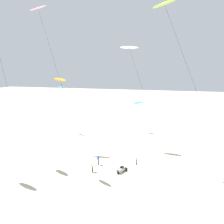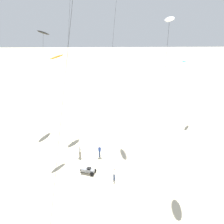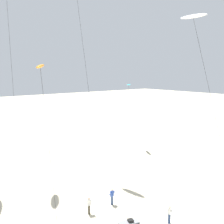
# 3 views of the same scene
# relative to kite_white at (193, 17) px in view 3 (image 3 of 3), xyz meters

# --- Properties ---
(ground_plane) EXTENTS (260.00, 260.00, 0.00)m
(ground_plane) POSITION_rel_kite_white_xyz_m (-5.41, -2.53, -18.44)
(ground_plane) COLOR beige
(kite_white) EXTENTS (2.66, 8.63, 18.96)m
(kite_white) POSITION_rel_kite_white_xyz_m (0.00, 0.00, 0.00)
(kite_white) COLOR white
(kite_white) RESTS_ON ground
(kite_cyan) EXTENTS (1.69, 3.81, 11.09)m
(kite_cyan) POSITION_rel_kite_white_xyz_m (7.19, 17.30, -7.69)
(kite_cyan) COLOR #33BFE0
(kite_cyan) RESTS_ON ground
(kite_orange) EXTENTS (2.63, 7.24, 13.93)m
(kite_orange) POSITION_rel_kite_white_xyz_m (-13.48, 6.08, -4.97)
(kite_orange) COLOR orange
(kite_orange) RESTS_ON ground
(kite_flyer_nearest) EXTENTS (0.53, 0.55, 1.67)m
(kite_flyer_nearest) POSITION_rel_kite_white_xyz_m (-6.01, -2.65, -17.55)
(kite_flyer_nearest) COLOR navy
(kite_flyer_nearest) RESTS_ON ground
(kite_flyer_middle) EXTENTS (0.59, 0.57, 1.67)m
(kite_flyer_middle) POSITION_rel_kite_white_xyz_m (-7.86, 3.04, -17.55)
(kite_flyer_middle) COLOR navy
(kite_flyer_middle) RESTS_ON ground
(kite_flyer_furthest) EXTENTS (0.67, 0.65, 1.67)m
(kite_flyer_furthest) POSITION_rel_kite_white_xyz_m (-10.63, 2.99, -17.55)
(kite_flyer_furthest) COLOR #4C4738
(kite_flyer_furthest) RESTS_ON ground
(beach_buggy) EXTENTS (2.13, 1.39, 0.82)m
(beach_buggy) POSITION_rel_kite_white_xyz_m (-9.26, -1.05, -18.01)
(beach_buggy) COLOR gray
(beach_buggy) RESTS_ON ground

